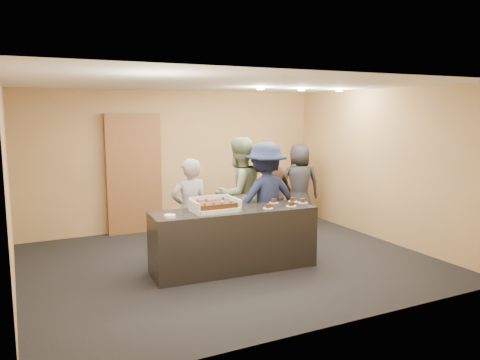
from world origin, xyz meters
The scene contains 17 objects.
room centered at (0.00, 0.00, 1.35)m, with size 6.04×6.00×2.70m.
serving_counter centered at (-0.10, -0.36, 0.45)m, with size 2.40×0.70×0.90m, color black.
storage_cabinet centered at (-0.88, 2.41, 1.13)m, with size 1.03×0.15×2.27m, color brown.
cake_box centered at (-0.39, -0.33, 0.94)m, with size 0.65×0.45×0.19m.
sheet_cake centered at (-0.39, -0.36, 1.00)m, with size 0.55×0.38×0.11m.
plate_stack centered at (-1.09, -0.46, 0.92)m, with size 0.15×0.15×0.04m, color white.
slice_a centered at (0.38, -0.53, 0.92)m, with size 0.15×0.15×0.07m.
slice_b centered at (0.66, -0.20, 0.92)m, with size 0.15×0.15×0.07m.
slice_c centered at (0.77, -0.54, 0.92)m, with size 0.15×0.15×0.07m.
slice_d centered at (0.98, -0.25, 0.92)m, with size 0.15×0.15×0.07m.
slice_e centered at (1.07, -0.39, 0.92)m, with size 0.15×0.15×0.07m.
person_server_grey centered at (-0.54, 0.27, 0.80)m, with size 0.58×0.38×1.60m, color gray.
person_sage_man centered at (0.41, 0.51, 0.94)m, with size 0.92×0.71×1.89m, color gray.
person_navy_man centered at (0.68, 0.09, 0.91)m, with size 1.18×0.68×1.82m, color #192140.
person_brown_extra centered at (1.23, 0.79, 0.83)m, with size 0.97×0.40×1.66m, color brown.
person_dark_suit centered at (2.26, 1.52, 0.83)m, with size 0.81×0.53×1.67m, color #232328.
ceiling_spotlights centered at (1.60, 0.50, 2.67)m, with size 1.72×0.12×0.03m.
Camera 1 is at (-2.94, -6.34, 2.30)m, focal length 35.00 mm.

